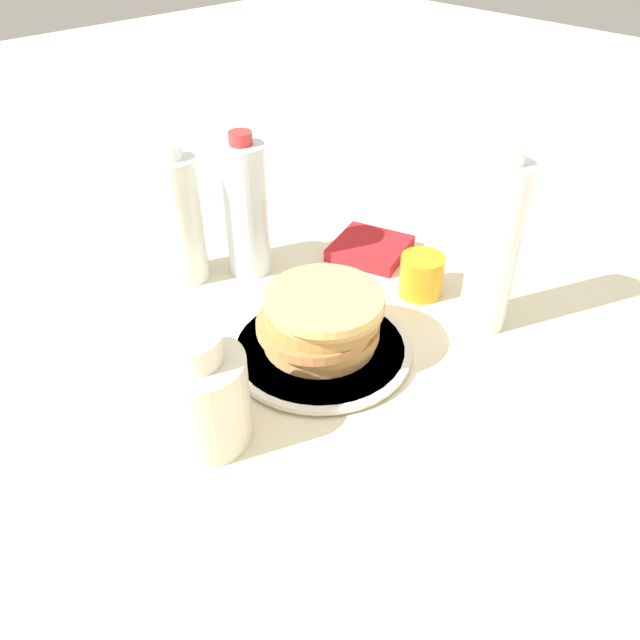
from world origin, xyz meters
TOP-DOWN VIEW (x-y plane):
  - ground_plane at (0.00, 0.00)m, footprint 4.00×4.00m
  - plate at (0.02, 0.02)m, footprint 0.24×0.24m
  - pancake_stack at (0.02, 0.01)m, footprint 0.16×0.16m
  - juice_glass at (0.02, -0.19)m, footprint 0.06×0.06m
  - cream_jug at (0.00, 0.21)m, footprint 0.10×0.10m
  - water_bottle_near at (0.29, 0.04)m, footprint 0.07×0.07m
  - water_bottle_mid at (-0.09, -0.19)m, footprint 0.06×0.06m
  - water_bottle_far at (0.24, -0.05)m, footprint 0.07×0.07m
  - napkin at (0.14, -0.22)m, footprint 0.14×0.14m

SIDE VIEW (x-z plane):
  - ground_plane at x=0.00m, z-range 0.00..0.00m
  - plate at x=0.02m, z-range 0.00..0.01m
  - napkin at x=0.14m, z-range 0.00..0.02m
  - juice_glass at x=0.02m, z-range 0.00..0.06m
  - pancake_stack at x=0.02m, z-range 0.01..0.10m
  - cream_jug at x=0.00m, z-range -0.01..0.13m
  - water_bottle_near at x=0.29m, z-range -0.01..0.20m
  - water_bottle_far at x=0.24m, z-range -0.01..0.21m
  - water_bottle_mid at x=-0.09m, z-range -0.01..0.25m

